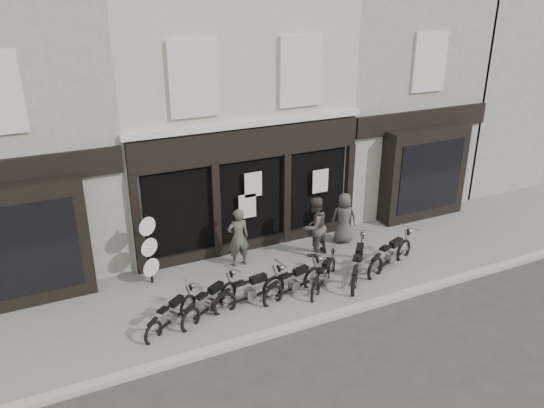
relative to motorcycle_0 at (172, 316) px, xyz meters
name	(u,v)px	position (x,y,z in m)	size (l,w,h in m)	color
ground_plane	(297,296)	(3.38, -0.02, -0.36)	(90.00, 90.00, 0.00)	#2D2B28
pavement	(282,279)	(3.38, 0.88, -0.30)	(30.00, 4.20, 0.12)	#68625C
kerb	(321,319)	(3.38, -1.27, -0.29)	(30.00, 0.25, 0.13)	gray
central_building	(214,103)	(3.38, 5.93, 3.72)	(7.30, 6.22, 8.34)	#BBB2A0
neighbour_left	(2,125)	(-2.97, 5.87, 3.68)	(5.60, 6.73, 8.34)	#9B9583
neighbour_right	(373,90)	(9.73, 5.87, 3.68)	(5.60, 6.73, 8.34)	#9B9583
filler_right	(523,74)	(17.88, 5.98, 3.74)	(11.00, 6.00, 8.20)	#9B9583
motorcycle_0	(172,316)	(0.00, 0.00, 0.00)	(1.63, 1.27, 0.90)	black
motorcycle_1	(210,304)	(1.00, 0.07, 0.04)	(1.87, 1.26, 0.99)	black
motorcycle_2	(251,293)	(2.08, 0.06, 0.05)	(2.12, 0.60, 1.02)	black
motorcycle_3	(294,285)	(3.28, -0.03, 0.04)	(2.03, 0.81, 0.99)	black
motorcycle_4	(324,277)	(4.21, 0.00, 0.02)	(1.61, 1.45, 0.93)	black
motorcycle_5	(358,266)	(5.31, 0.00, 0.09)	(1.74, 1.94, 1.12)	black
motorcycle_6	(390,257)	(6.48, 0.07, 0.07)	(2.13, 1.10, 1.07)	black
man_left	(238,237)	(2.58, 2.08, 0.64)	(0.64, 0.42, 1.75)	#434037
man_centre	(315,227)	(4.87, 1.68, 0.69)	(0.90, 0.70, 1.84)	#423B35
man_right	(344,218)	(6.14, 2.04, 0.58)	(0.80, 0.52, 1.63)	#3F3B35
advert_sign_post	(150,252)	(0.05, 2.15, 0.70)	(0.49, 0.34, 2.16)	black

